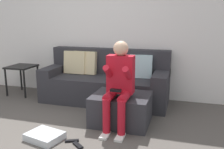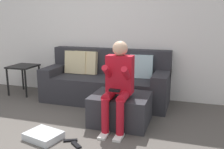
{
  "view_description": "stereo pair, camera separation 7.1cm",
  "coord_description": "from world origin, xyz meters",
  "views": [
    {
      "loc": [
        1.64,
        -2.23,
        1.47
      ],
      "look_at": [
        0.55,
        1.45,
        0.61
      ],
      "focal_mm": 40.1,
      "sensor_mm": 36.0,
      "label": 1
    },
    {
      "loc": [
        1.71,
        -2.21,
        1.47
      ],
      "look_at": [
        0.55,
        1.45,
        0.61
      ],
      "focal_mm": 40.1,
      "sensor_mm": 36.0,
      "label": 2
    }
  ],
  "objects": [
    {
      "name": "couch_sectional",
      "position": [
        0.28,
        1.93,
        0.35
      ],
      "size": [
        2.22,
        0.85,
        0.92
      ],
      "color": "#2D2D33",
      "rests_on": "ground_plane"
    },
    {
      "name": "person_seated",
      "position": [
        0.82,
        0.86,
        0.66
      ],
      "size": [
        0.36,
        0.6,
        1.18
      ],
      "color": "red",
      "rests_on": "ground_plane"
    },
    {
      "name": "remote_by_storage_bin",
      "position": [
        0.38,
        0.31,
        0.01
      ],
      "size": [
        0.17,
        0.11,
        0.02
      ],
      "primitive_type": "cube",
      "rotation": [
        0.0,
        0.0,
        0.45
      ],
      "color": "black",
      "rests_on": "ground_plane"
    },
    {
      "name": "storage_bin",
      "position": [
        0.03,
        0.27,
        0.04
      ],
      "size": [
        0.49,
        0.42,
        0.09
      ],
      "primitive_type": "cube",
      "rotation": [
        0.0,
        0.0,
        -0.25
      ],
      "color": "silver",
      "rests_on": "ground_plane"
    },
    {
      "name": "remote_near_ottoman",
      "position": [
        0.49,
        0.23,
        0.01
      ],
      "size": [
        0.17,
        0.15,
        0.02
      ],
      "primitive_type": "cube",
      "rotation": [
        0.0,
        0.0,
        -0.66
      ],
      "color": "black",
      "rests_on": "ground_plane"
    },
    {
      "name": "side_table",
      "position": [
        -1.42,
        1.86,
        0.47
      ],
      "size": [
        0.47,
        0.52,
        0.56
      ],
      "color": "black",
      "rests_on": "ground_plane"
    },
    {
      "name": "ottoman",
      "position": [
        0.81,
        1.03,
        0.21
      ],
      "size": [
        0.8,
        0.66,
        0.42
      ],
      "primitive_type": "cube",
      "color": "#2D2D33",
      "rests_on": "ground_plane"
    },
    {
      "name": "ground_plane",
      "position": [
        0.0,
        0.0,
        0.0
      ],
      "size": [
        7.27,
        7.27,
        0.0
      ],
      "primitive_type": "plane",
      "color": "#544F49"
    },
    {
      "name": "wall_back",
      "position": [
        0.0,
        2.33,
        1.37
      ],
      "size": [
        5.6,
        0.1,
        2.75
      ],
      "primitive_type": "cube",
      "color": "white",
      "rests_on": "ground_plane"
    }
  ]
}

